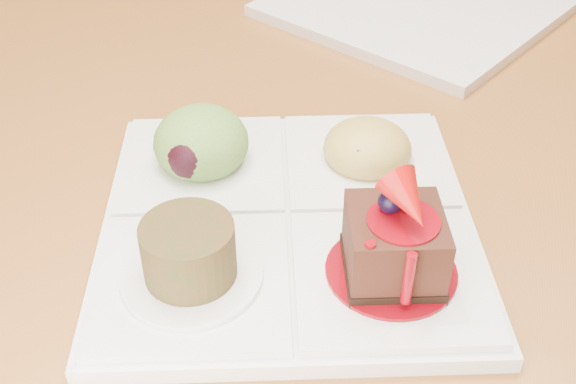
% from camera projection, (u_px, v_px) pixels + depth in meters
% --- Properties ---
extents(ground, '(6.00, 6.00, 0.00)m').
position_uv_depth(ground, '(343.00, 280.00, 1.52)').
color(ground, '#522D17').
extents(sampler_plate, '(0.33, 0.33, 0.10)m').
position_uv_depth(sampler_plate, '(285.00, 205.00, 0.50)').
color(sampler_plate, silver).
rests_on(sampler_plate, dining_table).
extents(second_plate, '(0.36, 0.36, 0.01)m').
position_uv_depth(second_plate, '(418.00, 5.00, 0.80)').
color(second_plate, silver).
rests_on(second_plate, dining_table).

